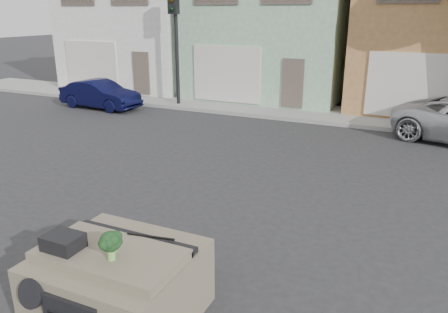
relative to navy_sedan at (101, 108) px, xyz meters
The scene contains 10 objects.
ground_plane 12.32m from the navy_sedan, 39.88° to the right, with size 120.00×120.00×0.00m, color #303033.
sidewalk 9.80m from the navy_sedan, 15.40° to the left, with size 40.00×3.00×0.15m, color gray.
townhouse_white 7.76m from the navy_sedan, 103.20° to the left, with size 7.20×8.20×7.55m, color white.
townhouse_mint 9.66m from the navy_sedan, 47.98° to the left, with size 7.20×8.20×7.55m, color #99BFA0.
navy_sedan is the anchor object (origin of this frame).
traffic_signal 4.22m from the navy_sedan, 28.52° to the left, with size 0.40×0.40×5.10m, color black.
car_dashboard 14.43m from the navy_sedan, 49.06° to the right, with size 2.00×1.80×1.12m, color #766B57.
instrument_hump 14.38m from the navy_sedan, 51.73° to the right, with size 0.48×0.38×0.20m, color black.
wiper_arm 14.37m from the navy_sedan, 47.22° to the right, with size 0.70×0.03×0.02m, color black.
broccoli 14.81m from the navy_sedan, 49.37° to the right, with size 0.32×0.32×0.39m, color #153215.
Camera 1 is at (3.44, -7.04, 4.07)m, focal length 35.00 mm.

